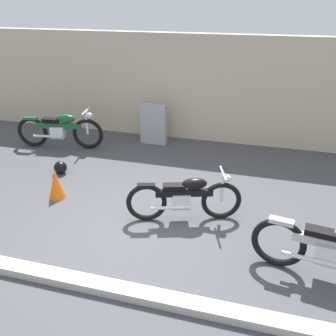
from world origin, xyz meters
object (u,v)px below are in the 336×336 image
traffic_cone (56,184)px  motorcycle_black (185,198)px  helmet (60,168)px  motorcycle_green (60,130)px  motorcycle_silver (335,251)px  stone_marker (154,124)px

traffic_cone → motorcycle_black: (2.51, -0.08, 0.15)m
helmet → motorcycle_green: (-0.76, 1.36, 0.33)m
traffic_cone → motorcycle_green: size_ratio=0.25×
traffic_cone → motorcycle_silver: size_ratio=0.26×
traffic_cone → motorcycle_black: motorcycle_black is taller
stone_marker → traffic_cone: size_ratio=1.86×
motorcycle_black → traffic_cone: bearing=159.5°
stone_marker → motorcycle_silver: stone_marker is taller
traffic_cone → motorcycle_green: (-1.25, 2.31, 0.20)m
motorcycle_black → helmet: bearing=142.4°
stone_marker → motorcycle_black: (1.62, -3.31, -0.09)m
motorcycle_black → motorcycle_green: motorcycle_green is taller
stone_marker → motorcycle_silver: size_ratio=0.48×
motorcycle_black → stone_marker: bearing=97.4°
motorcycle_black → motorcycle_green: 4.45m
motorcycle_black → motorcycle_silver: bearing=-41.1°
motorcycle_silver → motorcycle_black: size_ratio=1.14×
helmet → traffic_cone: size_ratio=0.50×
stone_marker → motorcycle_green: bearing=-156.6°
traffic_cone → motorcycle_silver: motorcycle_silver is taller
traffic_cone → motorcycle_silver: 4.85m
motorcycle_green → motorcycle_black: bearing=-42.8°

